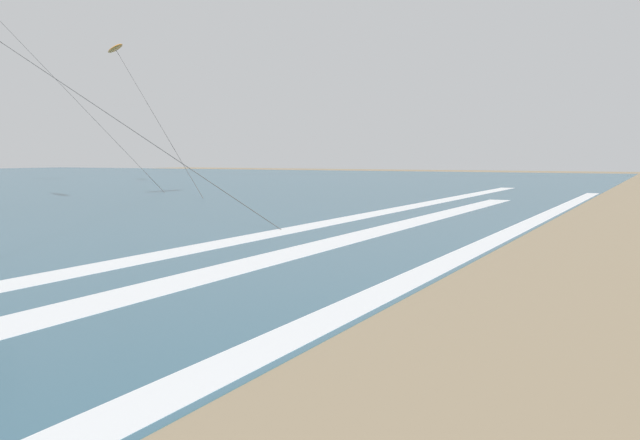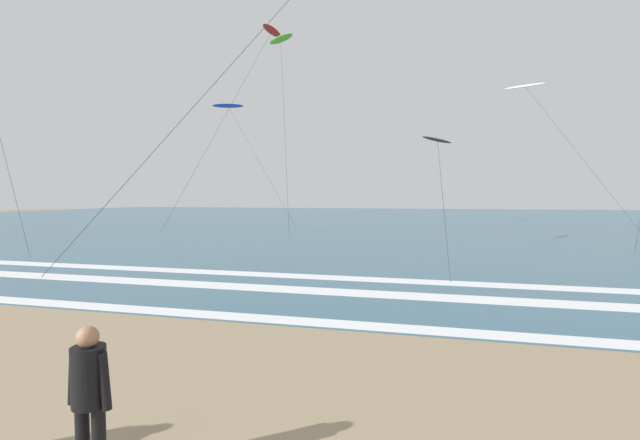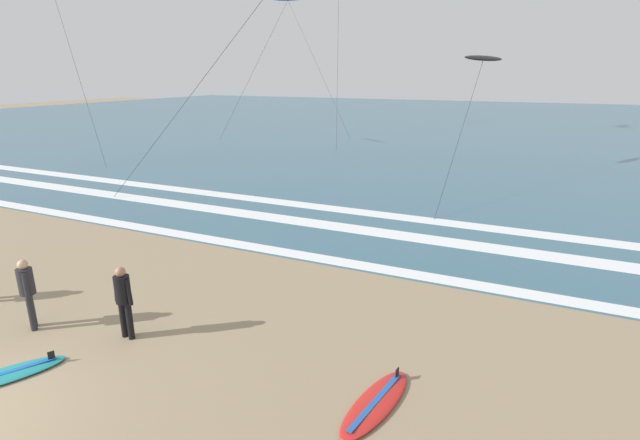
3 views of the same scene
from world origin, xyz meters
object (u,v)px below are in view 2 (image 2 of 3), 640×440
Objects in this scene: surfer_foreground_main at (89,392)px; kite_red_distant_high at (271,32)px; kite_lime_mid_center at (281,40)px; kite_blue_far_right at (228,107)px; kite_white_distant_low at (525,87)px; kite_black_far_left at (437,140)px.

kite_red_distant_high is (-10.49, 33.87, 16.62)m from surfer_foreground_main.
kite_red_distant_high is at bearing 156.39° from kite_lime_mid_center.
kite_lime_mid_center is 1.37× the size of kite_blue_far_right.
kite_blue_far_right reaches higher than surfer_foreground_main.
kite_white_distant_low is (21.72, 2.20, -5.58)m from kite_red_distant_high.
kite_white_distant_low is at bearing 72.71° from surfer_foreground_main.
kite_lime_mid_center is at bearing -172.63° from kite_white_distant_low.
kite_lime_mid_center is 1.50m from kite_red_distant_high.
kite_red_distant_high is at bearing 107.21° from surfer_foreground_main.
kite_red_distant_high reaches higher than kite_lime_mid_center.
kite_blue_far_right is at bearing 113.80° from surfer_foreground_main.
surfer_foreground_main is 38.08m from kite_lime_mid_center.
kite_white_distant_low is (11.23, 36.07, 11.03)m from surfer_foreground_main.
surfer_foreground_main is 39.36m from kite_white_distant_low.
kite_blue_far_right is 9.32m from kite_red_distant_high.
kite_black_far_left is (13.24, -10.73, -10.54)m from kite_lime_mid_center.
kite_blue_far_right reaches higher than kite_black_far_left.
kite_black_far_left reaches higher than surfer_foreground_main.
kite_lime_mid_center is at bearing 140.96° from kite_black_far_left.
kite_lime_mid_center is at bearing -23.61° from kite_red_distant_high.
kite_red_distant_high reaches higher than kite_black_far_left.
kite_black_far_left is at bearing -36.77° from kite_blue_far_right.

